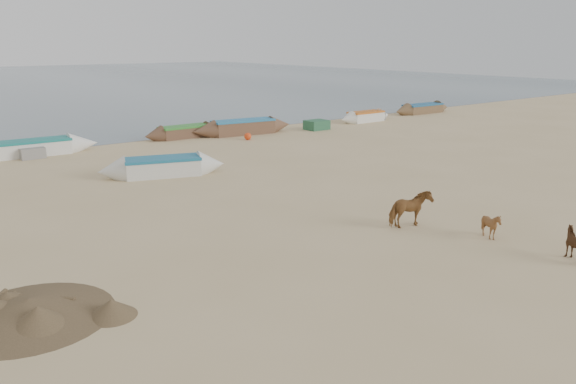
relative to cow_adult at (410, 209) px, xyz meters
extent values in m
plane|color=tan|center=(-2.74, -1.02, -0.60)|extent=(140.00, 140.00, 0.00)
imported|color=brown|center=(0.00, 0.00, 0.00)|extent=(1.53, 0.93, 1.20)
imported|color=brown|center=(1.11, -2.27, -0.18)|extent=(0.99, 0.94, 0.85)
cone|color=brown|center=(-11.48, 0.98, -0.39)|extent=(4.12, 4.12, 0.43)
sphere|color=red|center=(5.16, 17.35, -0.38)|extent=(0.44, 0.44, 0.44)
cube|color=gray|center=(-6.91, 19.56, -0.32)|extent=(1.20, 1.10, 0.56)
cube|color=#2A5F3F|center=(11.27, 17.96, -0.28)|extent=(1.50, 1.20, 0.64)
cube|color=gray|center=(17.88, 18.85, -0.30)|extent=(1.30, 1.20, 0.60)
camera|label=1|loc=(-13.83, -11.45, 5.29)|focal=35.00mm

